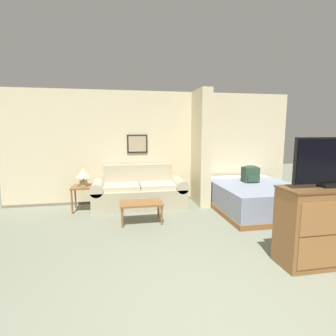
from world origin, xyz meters
name	(u,v)px	position (x,y,z in m)	size (l,w,h in m)	color
ground_plane	(225,332)	(0.00, 0.00, 0.00)	(20.00, 20.00, 0.00)	gray
wall_back	(155,147)	(0.00, 4.35, 1.29)	(6.83, 0.16, 2.60)	beige
wall_partition_pillar	(201,148)	(1.00, 3.88, 1.30)	(0.24, 0.83, 2.60)	beige
couch	(139,192)	(-0.42, 3.87, 0.33)	(2.07, 0.84, 0.92)	#B7AD8E
coffee_table	(141,205)	(-0.47, 2.81, 0.34)	(0.78, 0.46, 0.39)	brown
side_table	(84,189)	(-1.60, 3.79, 0.46)	(0.49, 0.49, 0.54)	brown
table_lamp	(83,174)	(-1.60, 3.79, 0.79)	(0.32, 0.32, 0.38)	tan
tv_dresser	(326,226)	(1.72, 0.88, 0.50)	(1.23, 0.48, 1.01)	brown
tv	(332,162)	(1.72, 0.88, 1.32)	(1.03, 0.16, 0.62)	black
bed	(253,196)	(1.97, 3.16, 0.29)	(1.67, 2.18, 0.58)	brown
backpack	(250,173)	(1.96, 3.32, 0.77)	(0.33, 0.27, 0.37)	#2D4733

